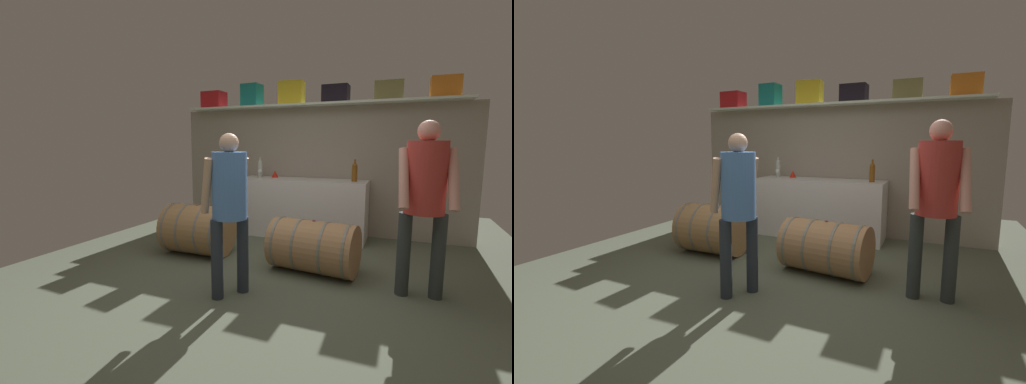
# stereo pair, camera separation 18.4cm
# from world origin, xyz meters

# --- Properties ---
(ground_plane) EXTENTS (5.77, 8.05, 0.02)m
(ground_plane) POSITION_xyz_m (0.00, 0.61, -0.01)
(ground_plane) COLOR #555D49
(back_wall_panel) EXTENTS (4.57, 0.10, 1.98)m
(back_wall_panel) POSITION_xyz_m (0.00, 2.43, 0.99)
(back_wall_panel) COLOR gray
(back_wall_panel) RESTS_ON ground
(high_shelf_board) EXTENTS (4.20, 0.40, 0.03)m
(high_shelf_board) POSITION_xyz_m (0.00, 2.28, 2.00)
(high_shelf_board) COLOR silver
(high_shelf_board) RESTS_ON back_wall_panel
(toolcase_red) EXTENTS (0.37, 0.31, 0.27)m
(toolcase_red) POSITION_xyz_m (-1.74, 2.28, 2.15)
(toolcase_red) COLOR red
(toolcase_red) RESTS_ON high_shelf_board
(toolcase_teal) EXTENTS (0.30, 0.31, 0.35)m
(toolcase_teal) POSITION_xyz_m (-1.03, 2.28, 2.19)
(toolcase_teal) COLOR #18827D
(toolcase_teal) RESTS_ON high_shelf_board
(toolcase_yellow) EXTENTS (0.38, 0.26, 0.35)m
(toolcase_yellow) POSITION_xyz_m (-0.35, 2.28, 2.19)
(toolcase_yellow) COLOR yellow
(toolcase_yellow) RESTS_ON high_shelf_board
(toolcase_black) EXTENTS (0.38, 0.30, 0.25)m
(toolcase_black) POSITION_xyz_m (0.33, 2.28, 2.14)
(toolcase_black) COLOR black
(toolcase_black) RESTS_ON high_shelf_board
(toolcase_olive) EXTENTS (0.38, 0.29, 0.26)m
(toolcase_olive) POSITION_xyz_m (1.06, 2.28, 2.14)
(toolcase_olive) COLOR olive
(toolcase_olive) RESTS_ON high_shelf_board
(toolcase_orange) EXTENTS (0.37, 0.21, 0.28)m
(toolcase_orange) POSITION_xyz_m (1.76, 2.28, 2.15)
(toolcase_orange) COLOR orange
(toolcase_orange) RESTS_ON high_shelf_board
(work_cabinet) EXTENTS (1.92, 0.64, 0.88)m
(work_cabinet) POSITION_xyz_m (-0.10, 2.05, 0.44)
(work_cabinet) COLOR white
(work_cabinet) RESTS_ON ground
(wine_bottle_amber) EXTENTS (0.08, 0.08, 0.32)m
(wine_bottle_amber) POSITION_xyz_m (0.67, 2.04, 1.01)
(wine_bottle_amber) COLOR brown
(wine_bottle_amber) RESTS_ON work_cabinet
(wine_bottle_clear) EXTENTS (0.08, 0.08, 0.32)m
(wine_bottle_clear) POSITION_xyz_m (-0.83, 2.14, 1.02)
(wine_bottle_clear) COLOR #B7C7B9
(wine_bottle_clear) RESTS_ON work_cabinet
(wine_glass) EXTENTS (0.07, 0.07, 0.14)m
(wine_glass) POSITION_xyz_m (-0.78, 2.02, 0.98)
(wine_glass) COLOR white
(wine_glass) RESTS_ON work_cabinet
(red_funnel) EXTENTS (0.11, 0.11, 0.11)m
(red_funnel) POSITION_xyz_m (-0.58, 2.16, 0.93)
(red_funnel) COLOR red
(red_funnel) RESTS_ON work_cabinet
(wine_barrel_near) EXTENTS (0.98, 0.67, 0.59)m
(wine_barrel_near) POSITION_xyz_m (0.43, 0.62, 0.29)
(wine_barrel_near) COLOR #A87B50
(wine_barrel_near) RESTS_ON ground
(wine_barrel_far) EXTENTS (0.82, 0.65, 0.64)m
(wine_barrel_far) POSITION_xyz_m (-1.09, 0.68, 0.32)
(wine_barrel_far) COLOR #9E7548
(wine_barrel_far) RESTS_ON ground
(winemaker_pouring) EXTENTS (0.51, 0.44, 1.61)m
(winemaker_pouring) POSITION_xyz_m (1.48, 0.40, 0.99)
(winemaker_pouring) COLOR #2E3534
(winemaker_pouring) RESTS_ON ground
(visitor_tasting) EXTENTS (0.44, 0.47, 1.50)m
(visitor_tasting) POSITION_xyz_m (-0.15, -0.25, 0.92)
(visitor_tasting) COLOR #28303C
(visitor_tasting) RESTS_ON ground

